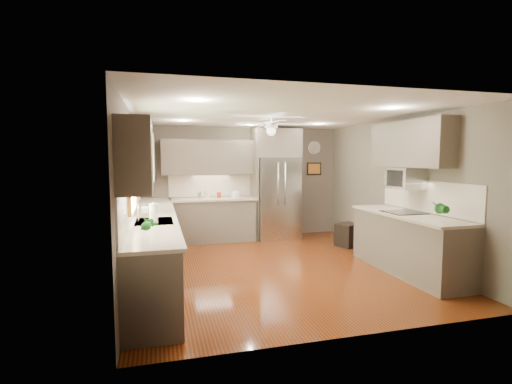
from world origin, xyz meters
name	(u,v)px	position (x,y,z in m)	size (l,w,h in m)	color
floor	(276,267)	(0.00, 0.00, 0.00)	(5.00, 5.00, 0.00)	#481609
ceiling	(277,115)	(0.00, 0.00, 2.50)	(5.00, 5.00, 0.00)	white
wall_back	(243,182)	(0.00, 2.50, 1.25)	(4.50, 4.50, 0.00)	brown
wall_front	(355,215)	(0.00, -2.50, 1.25)	(4.50, 4.50, 0.00)	brown
wall_left	(132,196)	(-2.25, 0.00, 1.25)	(5.00, 5.00, 0.00)	brown
wall_right	(396,189)	(2.25, 0.00, 1.25)	(5.00, 5.00, 0.00)	brown
canister_b	(199,195)	(-1.01, 2.24, 1.01)	(0.09, 0.09, 0.13)	silver
canister_c	(207,194)	(-0.85, 2.22, 1.03)	(0.12, 0.12, 0.19)	beige
canister_d	(219,195)	(-0.59, 2.24, 1.00)	(0.09, 0.09, 0.13)	maroon
soap_bottle	(145,210)	(-2.07, 0.00, 1.04)	(0.09, 0.09, 0.19)	white
potted_plant_left	(149,225)	(-1.96, -1.68, 1.10)	(0.17, 0.11, 0.32)	#1A5D1D
potted_plant_right	(440,208)	(1.91, -1.47, 1.11)	(0.19, 0.15, 0.35)	#1A5D1D
bowl	(236,196)	(-0.21, 2.19, 0.97)	(0.23, 0.23, 0.06)	beige
left_run	(154,243)	(-1.95, 0.15, 0.48)	(0.65, 4.70, 1.45)	brown
back_run	(213,219)	(-0.72, 2.20, 0.48)	(1.85, 0.65, 1.45)	brown
uppers	(224,154)	(-0.74, 0.71, 1.87)	(4.50, 4.70, 0.95)	brown
window	(131,177)	(-2.22, -0.50, 1.55)	(0.05, 1.12, 0.92)	#BFF2B2
sink	(154,223)	(-1.93, -0.50, 0.91)	(0.50, 0.70, 0.32)	silver
refrigerator	(276,186)	(0.70, 2.16, 1.19)	(1.06, 0.75, 2.45)	silver
right_run	(408,242)	(1.93, -0.80, 0.48)	(0.70, 2.20, 1.45)	brown
microwave	(405,178)	(2.03, -0.55, 1.48)	(0.43, 0.55, 0.34)	silver
ceiling_fan	(271,127)	(0.00, 0.30, 2.33)	(1.18, 1.18, 0.32)	white
recessed_lights	(267,118)	(-0.04, 0.40, 2.49)	(2.84, 3.14, 0.01)	white
wall_clock	(314,148)	(1.75, 2.48, 2.05)	(0.30, 0.03, 0.30)	white
framed_print	(314,169)	(1.75, 2.48, 1.55)	(0.36, 0.03, 0.30)	black
stool	(349,235)	(1.88, 0.99, 0.24)	(0.52, 0.52, 0.48)	black
paper_towel	(154,214)	(-1.93, -0.75, 1.08)	(0.11, 0.11, 0.28)	white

